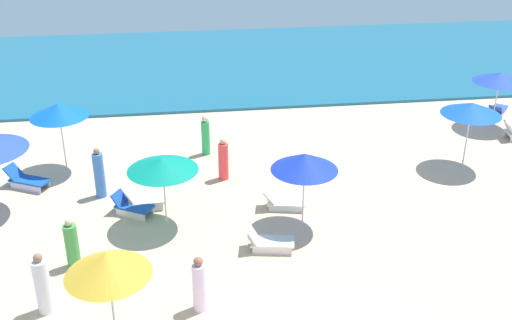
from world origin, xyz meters
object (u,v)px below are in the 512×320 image
Objects in this scene: umbrella_1 at (58,110)px; lounge_chair_5_1 at (498,110)px; lounge_chair_3_1 at (283,201)px; umbrella_5 at (500,77)px; lounge_chair_3_0 at (269,241)px; beachgoer_1 at (223,160)px; beachgoer_7 at (199,285)px; lounge_chair_1_0 at (27,180)px; lounge_chair_6_1 at (132,206)px; umbrella_7 at (471,109)px; beachgoer_5 at (99,174)px; umbrella_3 at (305,162)px; umbrella_6 at (162,164)px; lounge_chair_6_0 at (143,200)px; beachgoer_2 at (43,285)px; beachgoer_3 at (206,136)px; umbrella_0 at (107,264)px; beachgoer_0 at (72,245)px.

lounge_chair_5_1 is (17.45, 2.82, -2.00)m from umbrella_1.
umbrella_5 is at bearing -48.90° from lounge_chair_3_1.
beachgoer_1 reaches higher than lounge_chair_3_0.
beachgoer_7 reaches higher than lounge_chair_5_1.
lounge_chair_3_1 is 0.94× the size of beachgoer_1.
lounge_chair_6_1 is at bearing -95.46° from lounge_chair_1_0.
umbrella_7 is at bearing -50.92° from lounge_chair_3_0.
beachgoer_1 is at bearing -154.66° from beachgoer_5.
lounge_chair_1_0 is at bearing 157.54° from umbrella_3.
beachgoer_1 is at bearing -65.50° from lounge_chair_1_0.
lounge_chair_6_0 is at bearing 124.20° from umbrella_6.
beachgoer_2 is at bearing 79.53° from beachgoer_7.
beachgoer_3 is 4.52m from beachgoer_5.
umbrella_6 is (-13.27, -5.91, -0.08)m from umbrella_5.
umbrella_0 is at bearing 80.23° from lounge_chair_5_1.
beachgoer_5 is (-4.05, -0.70, 0.10)m from beachgoer_1.
beachgoer_5 is at bearing 62.66° from lounge_chair_3_0.
umbrella_5 reaches higher than beachgoer_1.
umbrella_6 reaches higher than beachgoer_3.
lounge_chair_6_0 is (-14.69, -5.86, 0.01)m from lounge_chair_5_1.
beachgoer_3 reaches higher than lounge_chair_6_1.
beachgoer_2 is (-0.45, -1.81, 0.09)m from beachgoer_0.
umbrella_0 is 5.83m from lounge_chair_3_0.
lounge_chair_3_0 is at bearing 172.34° from lounge_chair_3_1.
lounge_chair_6_0 is at bearing -89.48° from lounge_chair_1_0.
umbrella_5 is 11.91m from beachgoer_3.
lounge_chair_3_1 reaches higher than lounge_chair_5_1.
umbrella_5 is 14.90m from lounge_chair_6_0.
umbrella_7 is at bearing 131.23° from beachgoer_2.
umbrella_3 is 1.75× the size of lounge_chair_5_1.
beachgoer_2 is at bearing -128.57° from umbrella_6.
umbrella_0 is 6.53m from lounge_chair_6_1.
beachgoer_5 is at bearing 69.01° from lounge_chair_6_1.
lounge_chair_3_1 is at bearing 149.46° from beachgoer_3.
umbrella_1 is at bearing -18.09° from lounge_chair_1_0.
umbrella_0 reaches higher than umbrella_5.
beachgoer_3 is (2.57, 10.20, -1.73)m from umbrella_0.
beachgoer_1 is at bearing 136.04° from beachgoer_3.
beachgoer_2 is 9.51m from beachgoer_3.
umbrella_5 is (14.35, 11.34, -0.38)m from umbrella_0.
umbrella_6 reaches higher than lounge_chair_1_0.
umbrella_7 is at bearing 92.35° from lounge_chair_5_1.
beachgoer_3 is at bearing 75.84° from umbrella_0.
lounge_chair_1_0 is 0.65× the size of umbrella_3.
lounge_chair_3_1 is (-0.42, 1.09, -1.89)m from umbrella_3.
beachgoer_3 is at bearing 168.86° from beachgoer_2.
lounge_chair_5_1 is at bearing -42.31° from lounge_chair_3_0.
lounge_chair_1_0 is 1.15× the size of lounge_chair_5_1.
lounge_chair_6_0 is 0.51× the size of umbrella_7.
beachgoer_5 reaches higher than beachgoer_1.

